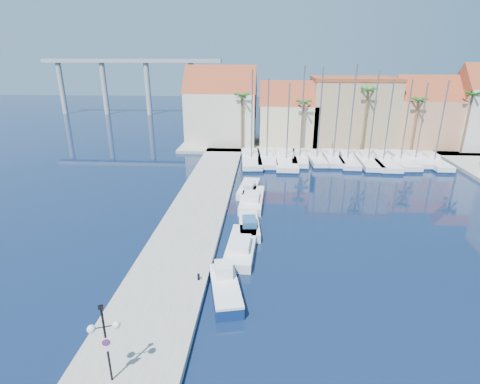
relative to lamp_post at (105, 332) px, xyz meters
The scene contains 32 objects.
ground 11.87m from the lamp_post, 34.24° to the left, with size 260.00×260.00×0.00m, color black.
quay_west 20.15m from the lamp_post, 88.86° to the left, with size 6.00×77.00×0.50m, color gray.
shore_north 57.84m from the lamp_post, 70.37° to the left, with size 54.00×16.00×0.50m, color gray.
lamp_post is the anchor object (origin of this frame).
bollard 9.83m from the lamp_post, 72.79° to the left, with size 0.19×0.19×0.47m, color black.
fishing_boat 9.84m from the lamp_post, 59.31° to the left, with size 2.94×5.67×1.89m.
motorboat_west_0 15.48m from the lamp_post, 68.66° to the left, with size 2.62×7.19×1.40m.
motorboat_west_1 19.55m from the lamp_post, 71.92° to the left, with size 2.33×5.83×1.40m.
motorboat_west_2 25.96m from the lamp_post, 76.54° to the left, with size 2.67×7.54×1.40m.
motorboat_west_3 29.43m from the lamp_post, 79.26° to the left, with size 2.64×6.51×1.40m.
sailboat_0 42.34m from the lamp_post, 82.84° to the left, with size 3.76×11.22×13.68m.
sailboat_1 43.43m from the lamp_post, 79.89° to the left, with size 3.28×11.00×12.40m.
sailboat_2 43.28m from the lamp_post, 75.80° to the left, with size 3.24×11.98×11.96m.
sailboat_3 44.83m from the lamp_post, 73.49° to the left, with size 3.03×9.44×14.27m.
sailboat_4 45.45m from the lamp_post, 70.37° to the left, with size 2.68×8.47×14.06m.
sailboat_5 46.74m from the lamp_post, 67.55° to the left, with size 2.41×8.99×12.03m.
sailboat_6 46.97m from the lamp_post, 64.97° to the left, with size 2.86×9.92×14.44m.
sailboat_7 48.11m from the lamp_post, 61.59° to the left, with size 2.99×10.62×13.66m.
sailboat_8 49.32m from the lamp_post, 59.40° to the left, with size 3.22×11.45×12.54m.
sailboat_9 51.08m from the lamp_post, 57.11° to the left, with size 3.49×10.65×12.41m.
sailboat_10 52.76m from the lamp_post, 55.16° to the left, with size 2.54×8.29×11.89m.
sailboat_11 53.42m from the lamp_post, 52.50° to the left, with size 2.57×9.36×12.34m.
building_0 53.49m from the lamp_post, 90.65° to the left, with size 12.30×9.00×13.50m.
building_1 54.63m from the lamp_post, 77.95° to the left, with size 10.30×8.00×11.00m.
building_2 58.89m from the lamp_post, 67.62° to the left, with size 14.20×10.20×11.50m.
building_3 63.56m from the lamp_post, 57.21° to the left, with size 10.30×8.00×12.00m.
palm_0 48.84m from the lamp_post, 85.99° to the left, with size 2.60×2.60×10.15m.
palm_1 50.43m from the lamp_post, 74.53° to the left, with size 2.60×2.60×9.15m.
palm_2 54.15m from the lamp_post, 64.20° to the left, with size 2.60×2.60×11.15m.
palm_3 57.92m from the lamp_post, 57.03° to the left, with size 2.60×2.60×9.65m.
palm_4 62.70m from the lamp_post, 50.85° to the left, with size 2.60×2.60×10.65m.
viaduct 93.49m from the lamp_post, 108.56° to the left, with size 48.00×2.20×14.45m.
Camera 1 is at (-2.04, -20.15, 15.78)m, focal length 28.00 mm.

